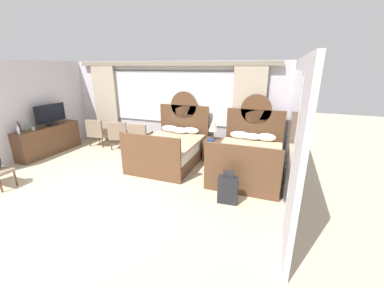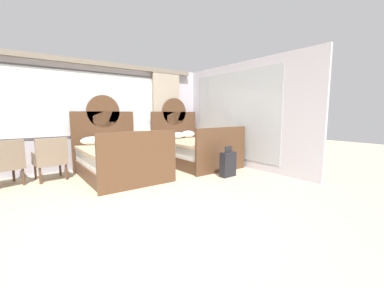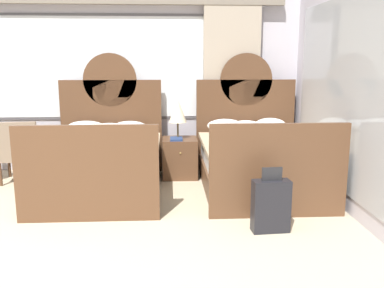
% 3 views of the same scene
% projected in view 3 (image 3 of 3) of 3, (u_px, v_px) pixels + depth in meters
% --- Properties ---
extents(wall_back_window, '(6.95, 0.22, 2.70)m').
position_uv_depth(wall_back_window, '(78.00, 81.00, 6.56)').
color(wall_back_window, silver).
rests_on(wall_back_window, ground_plane).
extents(wall_right_mirror, '(0.08, 4.22, 2.70)m').
position_uv_depth(wall_right_mirror, '(354.00, 96.00, 4.73)').
color(wall_right_mirror, silver).
rests_on(wall_right_mirror, ground_plane).
extents(bed_near_window, '(1.55, 2.15, 1.85)m').
position_uv_depth(bed_near_window, '(103.00, 163.00, 5.64)').
color(bed_near_window, brown).
rests_on(bed_near_window, ground_plane).
extents(bed_near_mirror, '(1.55, 2.15, 1.85)m').
position_uv_depth(bed_near_mirror, '(257.00, 161.00, 5.76)').
color(bed_near_mirror, brown).
rests_on(bed_near_mirror, ground_plane).
extents(nightstand_between_beds, '(0.52, 0.54, 0.59)m').
position_uv_depth(nightstand_between_beds, '(180.00, 158.00, 6.34)').
color(nightstand_between_beds, brown).
rests_on(nightstand_between_beds, ground_plane).
extents(table_lamp_on_nightstand, '(0.27, 0.27, 0.60)m').
position_uv_depth(table_lamp_on_nightstand, '(178.00, 111.00, 6.19)').
color(table_lamp_on_nightstand, brown).
rests_on(table_lamp_on_nightstand, nightstand_between_beds).
extents(book_on_nightstand, '(0.18, 0.26, 0.03)m').
position_uv_depth(book_on_nightstand, '(176.00, 139.00, 6.18)').
color(book_on_nightstand, navy).
rests_on(book_on_nightstand, nightstand_between_beds).
extents(armchair_by_window_left, '(0.63, 0.63, 0.90)m').
position_uv_depth(armchair_by_window_left, '(19.00, 149.00, 6.03)').
color(armchair_by_window_left, '#84705B').
rests_on(armchair_by_window_left, ground_plane).
extents(suitcase_on_floor, '(0.39, 0.19, 0.68)m').
position_uv_depth(suitcase_on_floor, '(271.00, 206.00, 4.31)').
color(suitcase_on_floor, black).
rests_on(suitcase_on_floor, ground_plane).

